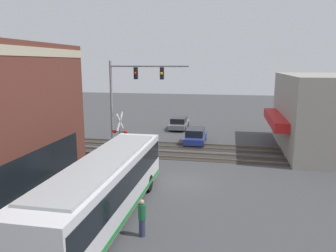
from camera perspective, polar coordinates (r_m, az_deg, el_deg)
name	(u,v)px	position (r m, az deg, el deg)	size (l,w,h in m)	color
ground_plane	(181,182)	(21.33, 2.23, -9.75)	(120.00, 120.00, 0.00)	#424244
city_bus	(104,187)	(16.12, -11.03, -10.41)	(12.41, 2.59, 3.10)	silver
traffic_signal_gantry	(130,90)	(25.68, -6.61, 6.25)	(0.42, 6.23, 7.70)	gray
crossing_signal	(120,132)	(25.54, -8.30, -1.01)	(1.41, 1.18, 3.81)	gray
rail_track_near	(192,156)	(26.97, 4.16, -5.25)	(2.60, 60.00, 0.15)	#332D28
rail_track_far	(196,146)	(30.04, 4.88, -3.57)	(2.60, 60.00, 0.15)	#332D28
parked_car_blue	(195,136)	(31.24, 4.80, -1.77)	(4.58, 1.82, 1.46)	navy
parked_car_grey	(179,123)	(37.96, 1.96, 0.49)	(4.76, 1.82, 1.39)	slate
pedestrian_near_bus	(142,218)	(14.92, -4.55, -15.62)	(0.34, 0.34, 1.71)	#2D3351
pedestrian_at_crossing	(136,151)	(25.28, -5.54, -4.36)	(0.34, 0.34, 1.73)	black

